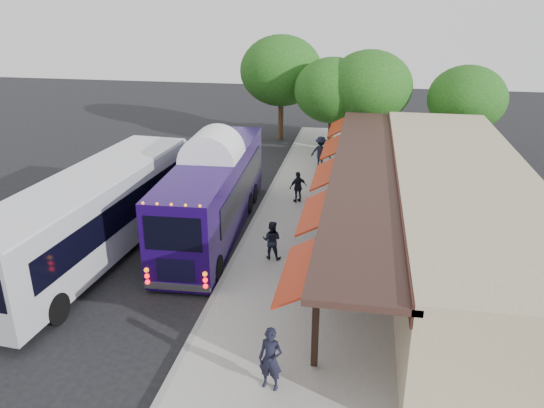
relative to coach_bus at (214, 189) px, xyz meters
The scene contains 15 objects.
ground 5.17m from the coach_bus, 72.40° to the right, with size 90.00×90.00×0.00m, color black.
sidewalk 6.73m from the coach_bus, ahead, with size 10.00×40.00×0.15m, color #9E9B93.
curb 2.45m from the coach_bus, 20.88° to the right, with size 0.20×40.00×0.16m, color gray.
station_shelter 9.85m from the coach_bus, ahead, with size 8.15×20.00×3.60m.
coach_bus is the anchor object (origin of this frame).
city_bus 5.07m from the coach_bus, 139.84° to the right, with size 3.59×12.61×3.35m.
ped_a 10.49m from the coach_bus, 66.30° to the right, with size 0.64×0.42×1.75m, color black.
ped_b 3.95m from the coach_bus, 39.51° to the right, with size 0.74×0.58×1.53m, color black.
ped_c 4.96m from the coach_bus, 49.43° to the left, with size 0.90×0.38×1.54m, color black.
ped_d 10.17m from the coach_bus, 68.40° to the left, with size 1.21×0.70×1.87m, color black.
sign_board 6.99m from the coach_bus, 21.75° to the right, with size 0.13×0.45×1.00m.
tree_left 13.83m from the coach_bus, 72.88° to the left, with size 4.78×4.78×6.12m.
tree_mid 14.45m from the coach_bus, 63.74° to the left, with size 5.18×5.18×6.63m.
tree_right 17.40m from the coach_bus, 46.04° to the left, with size 4.59×4.59×5.88m.
tree_far 16.36m from the coach_bus, 89.01° to the left, with size 5.63×5.63×7.20m.
Camera 1 is at (4.73, -15.87, 9.63)m, focal length 35.00 mm.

